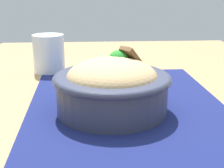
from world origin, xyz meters
The scene contains 5 objects.
table centered at (0.00, 0.00, 0.65)m, with size 1.40×0.83×0.71m.
placemat centered at (0.02, 0.02, 0.71)m, with size 0.48×0.36×0.00m, color #11194C.
bowl centered at (-0.01, 0.05, 0.76)m, with size 0.21×0.21×0.11m.
fork centered at (0.08, 0.00, 0.71)m, with size 0.04×0.13×0.00m.
drinking_glass centered at (0.27, 0.19, 0.75)m, with size 0.08×0.08×0.09m.
Camera 1 is at (-0.55, 0.09, 0.93)m, focal length 53.35 mm.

